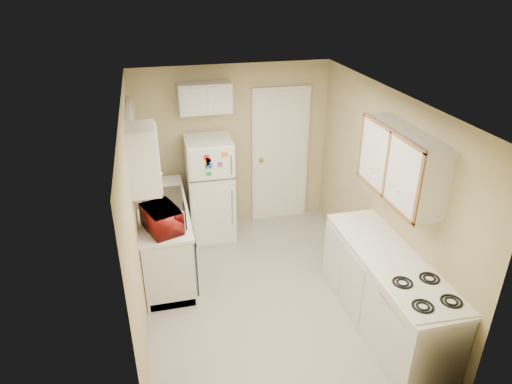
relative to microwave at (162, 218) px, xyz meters
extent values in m
plane|color=beige|center=(1.12, -0.30, -1.05)|extent=(3.80, 3.80, 0.00)
plane|color=white|center=(1.12, -0.30, 1.35)|extent=(3.80, 3.80, 0.00)
plane|color=tan|center=(-0.28, -0.30, 0.15)|extent=(3.80, 3.80, 0.00)
plane|color=tan|center=(2.52, -0.30, 0.15)|extent=(3.80, 3.80, 0.00)
plane|color=tan|center=(1.12, 1.60, 0.15)|extent=(2.80, 2.80, 0.00)
plane|color=tan|center=(1.12, -2.20, 0.15)|extent=(2.80, 2.80, 0.00)
cube|color=silver|center=(0.02, 0.60, -0.60)|extent=(0.60, 1.80, 0.90)
cube|color=black|center=(0.31, 0.00, -0.56)|extent=(0.03, 0.58, 0.72)
cube|color=gray|center=(0.02, 0.75, -0.19)|extent=(0.54, 0.74, 0.16)
imported|color=maroon|center=(0.00, 0.00, 0.00)|extent=(0.56, 0.43, 0.33)
imported|color=white|center=(-0.03, 1.21, -0.05)|extent=(0.09, 0.09, 0.18)
cube|color=silver|center=(-0.24, 0.75, 0.55)|extent=(0.10, 0.98, 1.08)
cube|color=silver|center=(-0.13, -0.08, 0.75)|extent=(0.30, 0.45, 0.70)
cube|color=white|center=(0.71, 1.21, -0.30)|extent=(0.63, 0.61, 1.50)
cube|color=silver|center=(0.72, 1.45, 0.95)|extent=(0.70, 0.30, 0.40)
cube|color=white|center=(1.82, 1.56, -0.03)|extent=(0.86, 0.06, 2.08)
cube|color=silver|center=(2.22, -1.10, -0.60)|extent=(0.60, 2.00, 0.90)
cube|color=white|center=(2.25, -1.70, -0.60)|extent=(0.64, 0.77, 0.90)
cube|color=silver|center=(2.37, -0.80, 0.75)|extent=(0.30, 1.20, 0.70)
camera|label=1|loc=(-0.02, -4.54, 2.50)|focal=32.00mm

